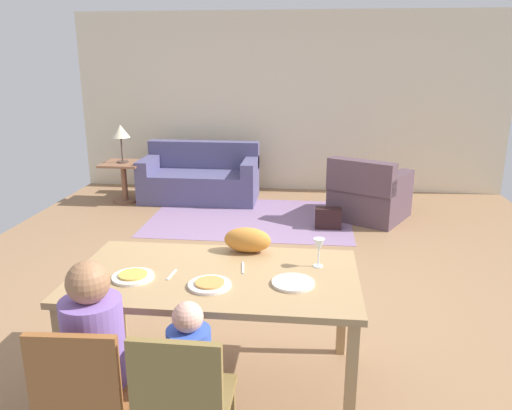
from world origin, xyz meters
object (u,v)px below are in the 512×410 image
couch (201,179)px  armchair (369,195)px  wine_glass (319,247)px  person_man (100,368)px  dining_table (216,284)px  plate_near_woman (293,283)px  dining_chair_man (86,393)px  table_lamp (121,133)px  plate_near_child (210,285)px  cat (248,240)px  dining_chair_child (183,400)px  person_child (192,388)px  side_table (124,176)px  handbag (328,218)px  plate_near_man (133,277)px

couch → armchair: size_ratio=1.44×
wine_glass → person_man: person_man is taller
dining_table → plate_near_woman: plate_near_woman is taller
dining_table → dining_chair_man: dining_chair_man is taller
wine_glass → armchair: size_ratio=0.16×
dining_table → person_man: person_man is taller
couch → table_lamp: 1.31m
plate_near_child → cat: bearing=75.0°
dining_table → dining_chair_child: bearing=-90.0°
person_child → side_table: bearing=114.1°
person_child → couch: 5.09m
plate_near_child → dining_chair_child: 0.72m
dining_chair_child → couch: dining_chair_child is taller
person_man → handbag: size_ratio=3.47×
plate_near_man → plate_near_child: bearing=-7.2°
dining_table → handbag: 3.30m
plate_near_man → cat: cat is taller
person_child → person_man: bearing=179.4°
side_table → plate_near_child: bearing=-63.4°
dining_chair_man → table_lamp: bearing=108.6°
side_table → handbag: size_ratio=1.81×
cat → plate_near_woman: bearing=-51.5°
handbag → armchair: bearing=40.8°
dining_chair_child → armchair: size_ratio=0.75×
plate_near_man → wine_glass: (1.10, 0.30, 0.12)m
person_man → table_lamp: bearing=109.1°
couch → wine_glass: bearing=-68.0°
side_table → armchair: bearing=-7.4°
plate_near_child → person_child: bearing=-90.0°
person_man → couch: (-0.57, 4.98, -0.21)m
dining_table → armchair: size_ratio=1.49×
couch → dining_chair_man: bearing=-83.7°
plate_near_woman → side_table: size_ratio=0.43×
cat → couch: cat is taller
person_man → dining_chair_child: bearing=-20.1°
plate_near_child → plate_near_woman: bearing=9.5°
dining_table → plate_near_woman: 0.49m
person_man → person_child: (0.48, -0.01, -0.08)m
person_child → armchair: size_ratio=0.80×
person_child → table_lamp: (-2.12, 4.73, 0.58)m
dining_chair_man → dining_chair_child: (0.47, -0.00, 0.00)m
plate_near_man → couch: bearing=97.3°
person_child → cat: (0.15, 1.05, 0.41)m
armchair → side_table: bearing=172.6°
plate_near_man → dining_chair_child: (0.48, -0.72, -0.28)m
plate_near_man → side_table: bearing=111.4°
plate_near_child → person_man: size_ratio=0.23×
wine_glass → cat: size_ratio=0.58×
plate_near_child → wine_glass: wine_glass is taller
person_man → cat: (0.63, 1.04, 0.33)m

